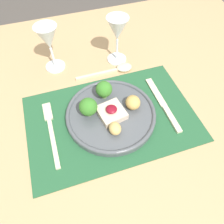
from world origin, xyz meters
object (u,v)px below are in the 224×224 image
(dinner_plate, at_px, (111,112))
(wine_glass_near, at_px, (117,31))
(fork, at_px, (51,128))
(knife, at_px, (165,107))
(wine_glass_far, at_px, (48,40))
(spoon, at_px, (118,69))

(dinner_plate, bearing_deg, wine_glass_near, 67.23)
(fork, distance_m, knife, 0.34)
(wine_glass_far, bearing_deg, fork, -102.24)
(knife, bearing_deg, fork, 175.43)
(knife, distance_m, wine_glass_near, 0.29)
(wine_glass_near, bearing_deg, fork, -140.56)
(wine_glass_near, bearing_deg, dinner_plate, -112.77)
(fork, distance_m, wine_glass_near, 0.37)
(fork, relative_size, wine_glass_near, 1.33)
(spoon, bearing_deg, wine_glass_near, 80.58)
(wine_glass_near, relative_size, wine_glass_far, 1.03)
(spoon, bearing_deg, dinner_plate, -111.93)
(dinner_plate, xyz_separation_m, knife, (0.16, -0.02, -0.01))
(fork, relative_size, spoon, 1.09)
(wine_glass_near, distance_m, wine_glass_far, 0.22)
(fork, relative_size, wine_glass_far, 1.37)
(spoon, bearing_deg, wine_glass_far, 161.31)
(fork, bearing_deg, wine_glass_far, 79.36)
(knife, xyz_separation_m, wine_glass_near, (-0.07, 0.26, 0.11))
(spoon, xyz_separation_m, wine_glass_near, (0.01, 0.05, 0.11))
(fork, relative_size, knife, 1.00)
(fork, distance_m, wine_glass_far, 0.28)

